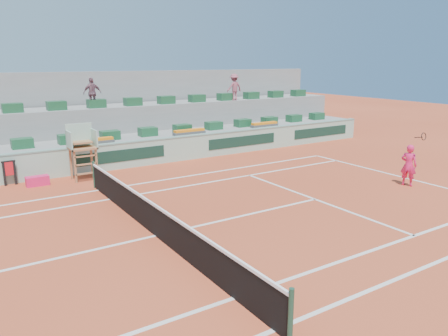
% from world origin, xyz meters
% --- Properties ---
extents(ground, '(90.00, 90.00, 0.00)m').
position_xyz_m(ground, '(0.00, 0.00, 0.00)').
color(ground, '#AD3E21').
rests_on(ground, ground).
extents(seating_tier_lower, '(36.00, 4.00, 1.20)m').
position_xyz_m(seating_tier_lower, '(0.00, 10.70, 0.60)').
color(seating_tier_lower, gray).
rests_on(seating_tier_lower, ground).
extents(seating_tier_upper, '(36.00, 2.40, 2.60)m').
position_xyz_m(seating_tier_upper, '(0.00, 12.30, 1.30)').
color(seating_tier_upper, gray).
rests_on(seating_tier_upper, ground).
extents(stadium_back_wall, '(36.00, 0.40, 4.40)m').
position_xyz_m(stadium_back_wall, '(0.00, 13.90, 2.20)').
color(stadium_back_wall, gray).
rests_on(stadium_back_wall, ground).
extents(player_bag, '(0.89, 0.40, 0.40)m').
position_xyz_m(player_bag, '(-1.89, 7.51, 0.20)').
color(player_bag, '#F31F61').
rests_on(player_bag, ground).
extents(spectator_mid, '(0.92, 0.39, 1.57)m').
position_xyz_m(spectator_mid, '(1.78, 11.52, 3.38)').
color(spectator_mid, '#7D5360').
rests_on(spectator_mid, seating_tier_upper).
extents(spectator_right, '(1.08, 0.67, 1.61)m').
position_xyz_m(spectator_right, '(10.47, 11.41, 3.41)').
color(spectator_right, '#9C4E5C').
rests_on(spectator_right, seating_tier_upper).
extents(court_lines, '(23.89, 11.09, 0.01)m').
position_xyz_m(court_lines, '(0.00, 0.00, 0.01)').
color(court_lines, silver).
rests_on(court_lines, ground).
extents(tennis_net, '(0.10, 11.97, 1.10)m').
position_xyz_m(tennis_net, '(0.00, 0.00, 0.53)').
color(tennis_net, black).
rests_on(tennis_net, ground).
extents(advertising_hoarding, '(36.00, 0.34, 1.26)m').
position_xyz_m(advertising_hoarding, '(0.02, 8.50, 0.63)').
color(advertising_hoarding, '#9DC6AF').
rests_on(advertising_hoarding, ground).
extents(umpire_chair, '(1.10, 0.90, 2.40)m').
position_xyz_m(umpire_chair, '(0.00, 7.50, 1.54)').
color(umpire_chair, '#9F653C').
rests_on(umpire_chair, ground).
extents(seat_row_lower, '(32.90, 0.60, 0.44)m').
position_xyz_m(seat_row_lower, '(0.00, 9.80, 1.42)').
color(seat_row_lower, '#1B522E').
rests_on(seat_row_lower, seating_tier_lower).
extents(seat_row_upper, '(32.90, 0.60, 0.44)m').
position_xyz_m(seat_row_upper, '(0.00, 11.70, 2.82)').
color(seat_row_upper, '#1B522E').
rests_on(seat_row_upper, seating_tier_upper).
extents(flower_planters, '(26.80, 0.36, 0.28)m').
position_xyz_m(flower_planters, '(-1.50, 9.00, 1.33)').
color(flower_planters, '#505050').
rests_on(flower_planters, seating_tier_lower).
extents(towel_rack, '(0.54, 0.09, 1.03)m').
position_xyz_m(towel_rack, '(-2.81, 8.19, 0.60)').
color(towel_rack, black).
rests_on(towel_rack, ground).
extents(tennis_player, '(0.60, 0.93, 2.28)m').
position_xyz_m(tennis_player, '(10.90, -0.69, 0.87)').
color(tennis_player, '#F31F61').
rests_on(tennis_player, ground).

